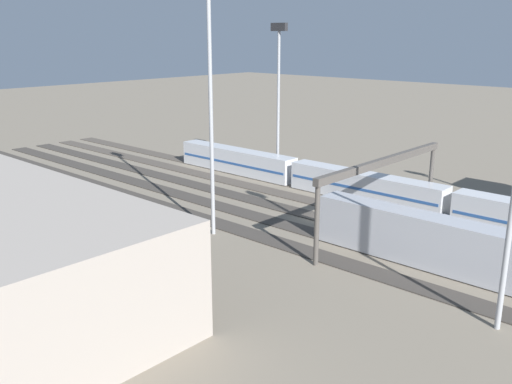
{
  "coord_description": "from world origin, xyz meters",
  "views": [
    {
      "loc": [
        -38.52,
        53.51,
        21.72
      ],
      "look_at": [
        7.69,
        3.11,
        2.5
      ],
      "focal_mm": 39.19,
      "sensor_mm": 36.0,
      "label": 1
    }
  ],
  "objects_px": {
    "light_mast_3": "(210,49)",
    "signal_gantry": "(383,170)",
    "train_on_track_0": "(434,201)",
    "light_mast_2": "(279,79)"
  },
  "relations": [
    {
      "from": "light_mast_3",
      "to": "signal_gantry",
      "type": "relative_size",
      "value": 1.31
    },
    {
      "from": "light_mast_2",
      "to": "light_mast_3",
      "type": "height_order",
      "value": "light_mast_3"
    },
    {
      "from": "train_on_track_0",
      "to": "light_mast_2",
      "type": "bearing_deg",
      "value": -6.43
    },
    {
      "from": "train_on_track_0",
      "to": "signal_gantry",
      "type": "bearing_deg",
      "value": 80.67
    },
    {
      "from": "light_mast_2",
      "to": "signal_gantry",
      "type": "xyz_separation_m",
      "value": [
        -26.38,
        13.16,
        -7.89
      ]
    },
    {
      "from": "light_mast_2",
      "to": "light_mast_3",
      "type": "xyz_separation_m",
      "value": [
        -12.47,
        25.89,
        5.08
      ]
    },
    {
      "from": "train_on_track_0",
      "to": "light_mast_3",
      "type": "height_order",
      "value": "light_mast_3"
    },
    {
      "from": "light_mast_3",
      "to": "light_mast_2",
      "type": "bearing_deg",
      "value": -64.28
    },
    {
      "from": "train_on_track_0",
      "to": "light_mast_3",
      "type": "distance_m",
      "value": 33.08
    },
    {
      "from": "train_on_track_0",
      "to": "light_mast_3",
      "type": "bearing_deg",
      "value": 55.63
    }
  ]
}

